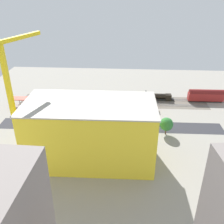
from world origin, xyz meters
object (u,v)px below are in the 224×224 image
object	(u,v)px
parked_car_3	(97,119)
platform_canopy_near	(83,100)
parked_car_1	(136,121)
street_tree_1	(96,120)
tower_crane	(13,91)
parked_car_0	(157,122)
street_tree_3	(166,124)
freight_coach_far	(101,98)
locomotive	(158,97)
passenger_coach	(206,95)
box_truck_0	(61,128)
construction_building	(91,133)
street_tree_2	(48,117)
parked_car_2	(117,121)
street_tree_0	(80,122)
traffic_light	(102,122)

from	to	relation	value
parked_car_3	platform_canopy_near	bearing A→B (deg)	-59.15
parked_car_1	street_tree_1	bearing A→B (deg)	26.13
parked_car_3	tower_crane	bearing A→B (deg)	43.89
platform_canopy_near	parked_car_3	size ratio (longest dim) A/B	16.54
parked_car_0	street_tree_3	distance (m)	9.37
street_tree_1	freight_coach_far	bearing A→B (deg)	-88.85
street_tree_1	parked_car_3	bearing A→B (deg)	-84.74
locomotive	street_tree_1	size ratio (longest dim) A/B	2.01
locomotive	passenger_coach	world-z (taller)	passenger_coach
parked_car_0	box_truck_0	xyz separation A→B (m)	(38.68, 9.06, 1.00)
freight_coach_far	construction_building	xyz separation A→B (m)	(-1.19, 43.00, 6.98)
construction_building	parked_car_0	bearing A→B (deg)	-134.51
street_tree_2	platform_canopy_near	bearing A→B (deg)	-114.10
parked_car_1	construction_building	size ratio (longest dim) A/B	0.11
parked_car_2	locomotive	bearing A→B (deg)	-129.12
parked_car_3	street_tree_3	distance (m)	29.67
street_tree_2	street_tree_0	bearing A→B (deg)	-176.82
passenger_coach	platform_canopy_near	bearing A→B (deg)	9.90
parked_car_0	street_tree_2	bearing A→B (deg)	11.15
locomotive	street_tree_0	distance (m)	46.56
construction_building	street_tree_1	distance (m)	17.84
construction_building	street_tree_0	xyz separation A→B (m)	(6.87, -17.32, -6.02)
parked_car_2	construction_building	xyz separation A→B (m)	(7.19, 24.94, 9.32)
parked_car_0	parked_car_2	distance (m)	16.99
street_tree_2	passenger_coach	bearing A→B (deg)	-154.87
parked_car_3	street_tree_0	size ratio (longest dim) A/B	0.67
platform_canopy_near	tower_crane	bearing A→B (deg)	66.61
construction_building	passenger_coach	bearing A→B (deg)	-136.26
tower_crane	street_tree_3	bearing A→B (deg)	-165.07
freight_coach_far	parked_car_1	bearing A→B (deg)	132.38
parked_car_3	parked_car_1	bearing A→B (deg)	177.71
parked_car_2	box_truck_0	distance (m)	23.43
street_tree_1	street_tree_3	xyz separation A→B (m)	(-27.35, 0.21, -0.75)
parked_car_0	street_tree_2	distance (m)	44.63
platform_canopy_near	traffic_light	size ratio (longest dim) A/B	10.07
parked_car_3	street_tree_0	bearing A→B (deg)	56.90
parked_car_1	parked_car_2	size ratio (longest dim) A/B	1.01
platform_canopy_near	construction_building	size ratio (longest dim) A/B	1.72
passenger_coach	parked_car_0	bearing A→B (deg)	42.72
platform_canopy_near	street_tree_0	size ratio (longest dim) A/B	11.16
construction_building	locomotive	bearing A→B (deg)	-119.39
passenger_coach	parked_car_0	distance (m)	35.53
freight_coach_far	parked_car_0	bearing A→B (deg)	144.94
parked_car_1	street_tree_1	size ratio (longest dim) A/B	0.59
construction_building	box_truck_0	world-z (taller)	construction_building
parked_car_0	tower_crane	xyz separation A→B (m)	(48.93, 21.97, 21.51)
street_tree_0	street_tree_2	bearing A→B (deg)	3.18
parked_car_0	parked_car_2	size ratio (longest dim) A/B	0.94
passenger_coach	traffic_light	world-z (taller)	traffic_light
parked_car_1	street_tree_2	distance (m)	35.94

